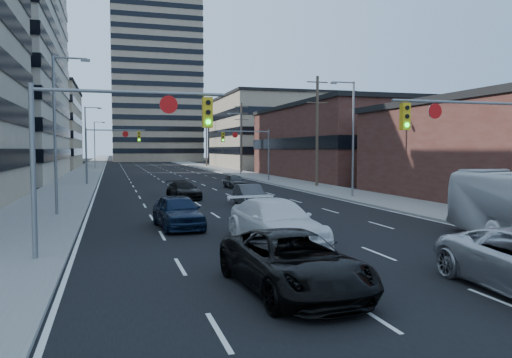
% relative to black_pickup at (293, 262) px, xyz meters
% --- Properties ---
extents(ground, '(400.00, 400.00, 0.00)m').
position_rel_black_pickup_xyz_m(ground, '(2.88, -2.35, -0.80)').
color(ground, black).
rests_on(ground, ground).
extents(road_surface, '(18.00, 300.00, 0.02)m').
position_rel_black_pickup_xyz_m(road_surface, '(2.88, 127.65, -0.79)').
color(road_surface, black).
rests_on(road_surface, ground).
extents(sidewalk_left, '(5.00, 300.00, 0.15)m').
position_rel_black_pickup_xyz_m(sidewalk_left, '(-8.62, 127.65, -0.73)').
color(sidewalk_left, slate).
rests_on(sidewalk_left, ground).
extents(sidewalk_right, '(5.00, 300.00, 0.15)m').
position_rel_black_pickup_xyz_m(sidewalk_right, '(14.38, 127.65, -0.73)').
color(sidewalk_right, slate).
rests_on(sidewalk_right, ground).
extents(office_left_far, '(20.00, 30.00, 16.00)m').
position_rel_black_pickup_xyz_m(office_left_far, '(-21.12, 97.65, 7.20)').
color(office_left_far, gray).
rests_on(office_left_far, ground).
extents(storefront_right_mid, '(20.00, 30.00, 9.00)m').
position_rel_black_pickup_xyz_m(storefront_right_mid, '(26.88, 47.65, 3.70)').
color(storefront_right_mid, '#472119').
rests_on(storefront_right_mid, ground).
extents(office_right_far, '(22.00, 28.00, 14.00)m').
position_rel_black_pickup_xyz_m(office_right_far, '(27.88, 85.65, 6.20)').
color(office_right_far, gray).
rests_on(office_right_far, ground).
extents(apartment_tower, '(26.00, 26.00, 58.00)m').
position_rel_black_pickup_xyz_m(apartment_tower, '(8.88, 147.65, 28.20)').
color(apartment_tower, gray).
rests_on(apartment_tower, ground).
extents(bg_block_left, '(24.00, 24.00, 20.00)m').
position_rel_black_pickup_xyz_m(bg_block_left, '(-25.12, 137.65, 9.20)').
color(bg_block_left, '#ADA089').
rests_on(bg_block_left, ground).
extents(bg_block_right, '(22.00, 22.00, 12.00)m').
position_rel_black_pickup_xyz_m(bg_block_right, '(34.88, 127.65, 5.20)').
color(bg_block_right, gray).
rests_on(bg_block_right, ground).
extents(signal_near_left, '(6.59, 0.33, 6.00)m').
position_rel_black_pickup_xyz_m(signal_near_left, '(-4.58, 5.65, 3.52)').
color(signal_near_left, slate).
rests_on(signal_near_left, ground).
extents(signal_near_right, '(6.59, 0.33, 6.00)m').
position_rel_black_pickup_xyz_m(signal_near_right, '(10.33, 5.65, 3.52)').
color(signal_near_right, slate).
rests_on(signal_near_right, ground).
extents(signal_far_left, '(6.09, 0.33, 6.00)m').
position_rel_black_pickup_xyz_m(signal_far_left, '(-4.81, 42.65, 3.50)').
color(signal_far_left, slate).
rests_on(signal_far_left, ground).
extents(signal_far_right, '(6.09, 0.33, 6.00)m').
position_rel_black_pickup_xyz_m(signal_far_right, '(10.56, 42.65, 3.50)').
color(signal_far_right, slate).
rests_on(signal_far_right, ground).
extents(utility_pole_block, '(2.20, 0.28, 11.00)m').
position_rel_black_pickup_xyz_m(utility_pole_block, '(15.08, 33.65, 4.97)').
color(utility_pole_block, '#4C3D2D').
rests_on(utility_pole_block, ground).
extents(utility_pole_midblock, '(2.20, 0.28, 11.00)m').
position_rel_black_pickup_xyz_m(utility_pole_midblock, '(15.08, 63.65, 4.97)').
color(utility_pole_midblock, '#4C3D2D').
rests_on(utility_pole_midblock, ground).
extents(utility_pole_distant, '(2.20, 0.28, 11.00)m').
position_rel_black_pickup_xyz_m(utility_pole_distant, '(15.08, 93.65, 4.97)').
color(utility_pole_distant, '#4C3D2D').
rests_on(utility_pole_distant, ground).
extents(streetlight_left_near, '(2.03, 0.22, 9.00)m').
position_rel_black_pickup_xyz_m(streetlight_left_near, '(-7.46, 17.65, 4.25)').
color(streetlight_left_near, slate).
rests_on(streetlight_left_near, ground).
extents(streetlight_left_mid, '(2.03, 0.22, 9.00)m').
position_rel_black_pickup_xyz_m(streetlight_left_mid, '(-7.46, 52.65, 4.25)').
color(streetlight_left_mid, slate).
rests_on(streetlight_left_mid, ground).
extents(streetlight_left_far, '(2.03, 0.22, 9.00)m').
position_rel_black_pickup_xyz_m(streetlight_left_far, '(-7.46, 87.65, 4.25)').
color(streetlight_left_far, slate).
rests_on(streetlight_left_far, ground).
extents(streetlight_right_near, '(2.03, 0.22, 9.00)m').
position_rel_black_pickup_xyz_m(streetlight_right_near, '(13.22, 22.65, 4.25)').
color(streetlight_right_near, slate).
rests_on(streetlight_right_near, ground).
extents(streetlight_right_far, '(2.03, 0.22, 9.00)m').
position_rel_black_pickup_xyz_m(streetlight_right_far, '(13.22, 57.65, 4.25)').
color(streetlight_right_far, slate).
rests_on(streetlight_right_far, ground).
extents(black_pickup, '(3.04, 5.95, 1.61)m').
position_rel_black_pickup_xyz_m(black_pickup, '(0.00, 0.00, 0.00)').
color(black_pickup, black).
rests_on(black_pickup, ground).
extents(white_van, '(3.07, 6.37, 1.79)m').
position_rel_black_pickup_xyz_m(white_van, '(1.67, 6.43, 0.09)').
color(white_van, white).
rests_on(white_van, ground).
extents(sedan_blue, '(2.29, 4.93, 1.64)m').
position_rel_black_pickup_xyz_m(sedan_blue, '(-1.58, 11.60, 0.01)').
color(sedan_blue, black).
rests_on(sedan_blue, ground).
extents(sedan_grey_center, '(1.72, 4.41, 1.43)m').
position_rel_black_pickup_xyz_m(sedan_grey_center, '(4.25, 19.71, -0.09)').
color(sedan_grey_center, '#3A3A3D').
rests_on(sedan_grey_center, ground).
extents(sedan_black_far, '(2.50, 4.84, 1.34)m').
position_rel_black_pickup_xyz_m(sedan_black_far, '(0.63, 25.49, -0.13)').
color(sedan_black_far, black).
rests_on(sedan_black_far, ground).
extents(sedan_grey_right, '(1.77, 4.01, 1.34)m').
position_rel_black_pickup_xyz_m(sedan_grey_right, '(6.88, 34.57, -0.13)').
color(sedan_grey_right, '#38383B').
rests_on(sedan_grey_right, ground).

